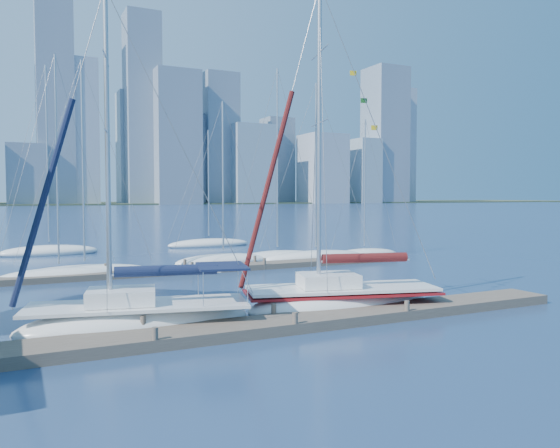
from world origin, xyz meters
name	(u,v)px	position (x,y,z in m)	size (l,w,h in m)	color
ground	(284,329)	(0.00, 0.00, 0.00)	(700.00, 700.00, 0.00)	navy
near_dock	(284,324)	(0.00, 0.00, 0.20)	(26.00, 2.00, 0.40)	#50443B
far_dock	(203,269)	(2.00, 16.00, 0.18)	(30.00, 1.80, 0.36)	#50443B
far_shore	(35,204)	(0.00, 320.00, 0.00)	(800.00, 100.00, 1.50)	#38472D
sailboat_navy	(138,304)	(-4.92, 2.11, 0.99)	(8.95, 4.58, 12.92)	white
sailboat_maroon	(341,285)	(3.70, 1.93, 1.10)	(9.21, 4.98, 14.38)	white
bg_boat_0	(59,275)	(-6.69, 16.68, 0.26)	(7.12, 3.54, 13.52)	white
bg_boat_1	(85,272)	(-5.19, 17.21, 0.26)	(8.28, 3.61, 13.48)	white
bg_boat_2	(223,261)	(4.46, 18.97, 0.27)	(7.34, 2.97, 12.04)	white
bg_boat_3	(277,257)	(8.96, 19.37, 0.29)	(7.41, 4.92, 14.88)	white
bg_boat_4	(316,257)	(11.74, 18.37, 0.26)	(8.80, 5.38, 13.82)	white
bg_boat_5	(364,254)	(16.55, 18.83, 0.23)	(6.24, 1.92, 11.38)	white
bg_boat_6	(49,251)	(-6.50, 31.50, 0.31)	(8.01, 3.09, 16.12)	white
bg_boat_7	(209,244)	(7.96, 32.85, 0.25)	(8.30, 2.79, 11.66)	white
skyline	(77,137)	(20.70, 290.60, 36.10)	(503.40, 51.31, 108.96)	#8197A7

